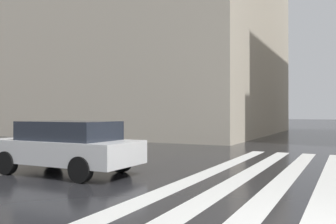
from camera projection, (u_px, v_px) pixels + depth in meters
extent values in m
cube|color=silver|center=(329.00, 185.00, 7.96)|extent=(13.00, 0.50, 0.01)
cube|color=silver|center=(283.00, 181.00, 8.42)|extent=(13.00, 0.50, 0.01)
cube|color=silver|center=(241.00, 178.00, 8.87)|extent=(13.00, 0.50, 0.01)
cube|color=silver|center=(204.00, 175.00, 9.32)|extent=(13.00, 0.50, 0.01)
cube|color=beige|center=(141.00, 45.00, 31.62)|extent=(19.65, 22.35, 15.47)
cube|color=silver|center=(65.00, 151.00, 9.54)|extent=(1.75, 4.10, 0.60)
cube|color=#232833|center=(69.00, 131.00, 9.47)|extent=(1.54, 2.46, 0.50)
cylinder|color=black|center=(7.00, 163.00, 9.37)|extent=(0.20, 0.62, 0.62)
cylinder|color=black|center=(53.00, 156.00, 10.84)|extent=(0.20, 0.62, 0.62)
cylinder|color=black|center=(81.00, 170.00, 8.23)|extent=(0.20, 0.62, 0.62)
cylinder|color=black|center=(121.00, 161.00, 9.70)|extent=(0.20, 0.62, 0.62)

